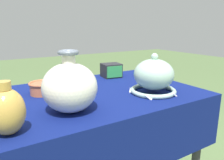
{
  "coord_description": "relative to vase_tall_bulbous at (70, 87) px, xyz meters",
  "views": [
    {
      "loc": [
        -0.48,
        -0.96,
        1.1
      ],
      "look_at": [
        0.03,
        -0.13,
        0.85
      ],
      "focal_mm": 35.0,
      "sensor_mm": 36.0,
      "label": 1
    }
  ],
  "objects": [
    {
      "name": "mosaic_tile_box",
      "position": [
        0.45,
        0.43,
        -0.06
      ],
      "size": [
        0.13,
        0.13,
        0.09
      ],
      "rotation": [
        0.0,
        0.0,
        -0.13
      ],
      "color": "#232328",
      "rests_on": "display_table"
    },
    {
      "name": "vase_tall_bulbous",
      "position": [
        0.0,
        0.0,
        0.0
      ],
      "size": [
        0.21,
        0.21,
        0.24
      ],
      "color": "white",
      "rests_on": "display_table"
    },
    {
      "name": "display_table",
      "position": [
        0.2,
        0.16,
        -0.19
      ],
      "size": [
        1.06,
        0.72,
        0.77
      ],
      "color": "#38383D",
      "rests_on": "ground_plane"
    },
    {
      "name": "vase_dome_bell",
      "position": [
        0.45,
        0.02,
        -0.02
      ],
      "size": [
        0.24,
        0.24,
        0.21
      ],
      "color": "#A8CCB7",
      "rests_on": "display_table"
    },
    {
      "name": "jar_round_ochre",
      "position": [
        -0.23,
        -0.08,
        -0.02
      ],
      "size": [
        0.11,
        0.11,
        0.17
      ],
      "color": "gold",
      "rests_on": "display_table"
    },
    {
      "name": "cup_wide_terracotta",
      "position": [
        -0.04,
        0.29,
        -0.07
      ],
      "size": [
        0.13,
        0.13,
        0.06
      ],
      "color": "#BC6642",
      "rests_on": "display_table"
    },
    {
      "name": "bowl_shallow_charcoal",
      "position": [
        0.13,
        0.27,
        -0.08
      ],
      "size": [
        0.12,
        0.12,
        0.05
      ],
      "primitive_type": "ellipsoid",
      "color": "#2D2D33",
      "rests_on": "display_table"
    }
  ]
}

